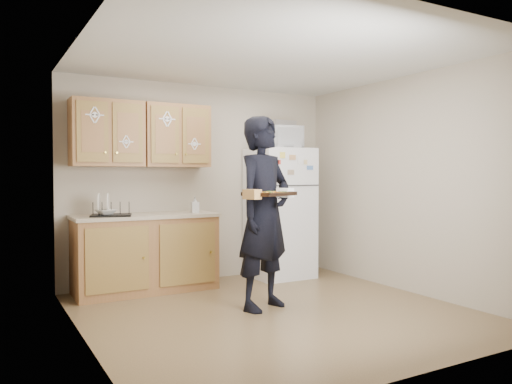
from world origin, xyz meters
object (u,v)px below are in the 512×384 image
at_px(baking_tray, 269,195).
at_px(microwave, 280,137).
at_px(dish_rack, 111,208).
at_px(refrigerator, 280,213).
at_px(person, 264,213).

distance_m(baking_tray, microwave, 1.94).
bearing_deg(dish_rack, refrigerator, 1.03).
bearing_deg(person, dish_rack, 114.26).
bearing_deg(baking_tray, refrigerator, 33.50).
height_order(microwave, dish_rack, microwave).
bearing_deg(refrigerator, baking_tray, -125.09).
relative_size(person, microwave, 3.72).
height_order(refrigerator, microwave, microwave).
xyz_separation_m(person, dish_rack, (-1.24, 1.22, 0.01)).
bearing_deg(person, baking_tray, -132.82).
xyz_separation_m(person, baking_tray, (-0.11, -0.28, 0.19)).
bearing_deg(microwave, baking_tray, -115.96).
bearing_deg(refrigerator, dish_rack, -178.97).
height_order(baking_tray, microwave, microwave).
xyz_separation_m(microwave, dish_rack, (-2.19, 0.01, -0.86)).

